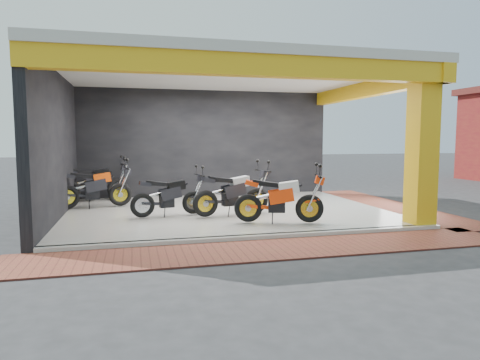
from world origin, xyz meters
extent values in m
plane|color=#2D2D30|center=(0.00, 0.00, 0.00)|extent=(80.00, 80.00, 0.00)
cube|color=silver|center=(0.00, 2.00, 0.05)|extent=(8.00, 6.00, 0.10)
cube|color=beige|center=(0.00, 2.00, 3.60)|extent=(8.40, 6.40, 0.20)
cube|color=black|center=(0.00, 5.10, 1.75)|extent=(8.20, 0.20, 3.50)
cube|color=black|center=(-4.10, 2.00, 1.75)|extent=(0.20, 6.20, 3.50)
cube|color=gold|center=(3.75, -0.75, 1.75)|extent=(0.50, 0.50, 3.50)
cube|color=gold|center=(0.00, -1.00, 3.30)|extent=(8.40, 0.30, 0.40)
cube|color=gold|center=(4.00, 2.00, 3.30)|extent=(0.30, 6.40, 0.40)
cube|color=silver|center=(0.00, -1.02, 0.05)|extent=(8.00, 0.20, 0.10)
cube|color=brown|center=(0.00, -1.80, 0.01)|extent=(9.00, 1.40, 0.03)
cube|color=brown|center=(4.80, 2.00, 0.01)|extent=(1.40, 7.00, 0.03)
camera|label=1|loc=(-2.33, -8.79, 1.95)|focal=32.00mm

